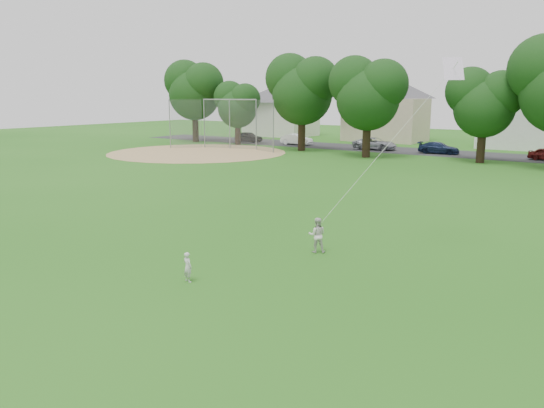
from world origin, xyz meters
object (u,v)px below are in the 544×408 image
Objects in this scene: toddler at (188,267)px; baseball_backstop at (227,124)px; kite at (383,150)px; older_boy at (317,235)px.

toddler is 41.93m from baseball_backstop.
kite reaches higher than toddler.
kite is at bearing -41.99° from baseball_backstop.
older_boy is 0.18× the size of kite.
baseball_backstop is at bearing -42.08° from toddler.
toddler is 8.10m from kite.
older_boy is at bearing -144.19° from kite.
baseball_backstop reaches higher than older_boy.
toddler is 0.73× the size of older_boy.
baseball_backstop reaches higher than toddler.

